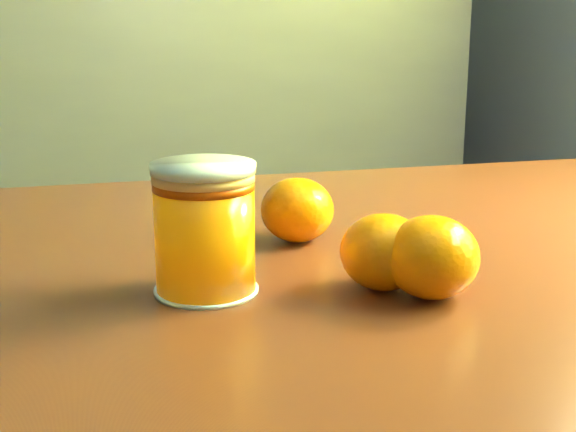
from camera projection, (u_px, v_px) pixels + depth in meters
name	position (u px, v px, depth m)	size (l,w,h in m)	color
table	(340.00, 352.00, 0.66)	(1.00, 0.78, 0.68)	#5D2A17
juice_glass	(205.00, 230.00, 0.54)	(0.07, 0.07, 0.09)	orange
orange_front	(384.00, 252.00, 0.55)	(0.06, 0.06, 0.05)	orange
orange_back	(297.00, 210.00, 0.66)	(0.06, 0.06, 0.05)	orange
orange_extra	(432.00, 257.00, 0.53)	(0.06, 0.06, 0.06)	orange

